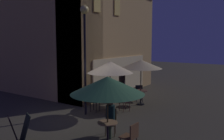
{
  "coord_description": "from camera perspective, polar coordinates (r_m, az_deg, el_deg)",
  "views": [
    {
      "loc": [
        -7.29,
        -6.85,
        3.21
      ],
      "look_at": [
        1.67,
        -0.77,
        1.96
      ],
      "focal_mm": 38.67,
      "sensor_mm": 36.0,
      "label": 1
    }
  ],
  "objects": [
    {
      "name": "street_lamp_near_corner",
      "position": [
        10.54,
        -6.47,
        8.01
      ],
      "size": [
        0.37,
        0.37,
        4.77
      ],
      "color": "black",
      "rests_on": "ground"
    },
    {
      "name": "patron_seated_0",
      "position": [
        8.38,
        -0.41,
        -10.68
      ],
      "size": [
        0.51,
        0.44,
        1.28
      ],
      "rotation": [
        0.0,
        0.0,
        -2.65
      ],
      "color": "#303F2A",
      "rests_on": "ground"
    },
    {
      "name": "patron_standing_1",
      "position": [
        13.08,
        2.39,
        -3.65
      ],
      "size": [
        0.35,
        0.35,
        1.75
      ],
      "rotation": [
        0.0,
        0.0,
        2.96
      ],
      "color": "black",
      "rests_on": "ground"
    },
    {
      "name": "cafe_chair_2",
      "position": [
        11.34,
        -4.44,
        -7.08
      ],
      "size": [
        0.44,
        0.44,
        0.87
      ],
      "rotation": [
        0.0,
        0.0,
        -1.4
      ],
      "color": "black",
      "rests_on": "ground"
    },
    {
      "name": "ground_plane",
      "position": [
        10.51,
        -8.82,
        -11.27
      ],
      "size": [
        60.0,
        60.0,
        0.0
      ],
      "primitive_type": "plane",
      "color": "#3A3529"
    },
    {
      "name": "cafe_chair_4",
      "position": [
        8.56,
        -0.3,
        -11.45
      ],
      "size": [
        0.53,
        0.53,
        0.91
      ],
      "rotation": [
        0.0,
        0.0,
        -2.65
      ],
      "color": "brown",
      "rests_on": "ground"
    },
    {
      "name": "cafe_chair_1",
      "position": [
        11.38,
        3.39,
        -6.9
      ],
      "size": [
        0.56,
        0.56,
        0.93
      ],
      "rotation": [
        0.0,
        0.0,
        2.68
      ],
      "color": "brown",
      "rests_on": "ground"
    },
    {
      "name": "cafe_table_2",
      "position": [
        7.76,
        -1.05,
        -13.9
      ],
      "size": [
        0.63,
        0.63,
        0.73
      ],
      "color": "black",
      "rests_on": "ground"
    },
    {
      "name": "cafe_table_1",
      "position": [
        10.96,
        -0.44,
        -7.53
      ],
      "size": [
        0.77,
        0.77,
        0.72
      ],
      "color": "black",
      "rests_on": "ground"
    },
    {
      "name": "cafe_building",
      "position": [
        15.21,
        -8.36,
        8.25
      ],
      "size": [
        7.94,
        8.32,
        7.34
      ],
      "color": "tan",
      "rests_on": "ground"
    },
    {
      "name": "patio_umbrella_2",
      "position": [
        7.39,
        -1.08,
        -3.64
      ],
      "size": [
        2.29,
        2.29,
        2.17
      ],
      "color": "black",
      "rests_on": "ground"
    },
    {
      "name": "cafe_chair_3",
      "position": [
        7.28,
        4.56,
        -15.04
      ],
      "size": [
        0.45,
        0.45,
        0.88
      ],
      "rotation": [
        0.0,
        0.0,
        1.52
      ],
      "color": "brown",
      "rests_on": "ground"
    },
    {
      "name": "patio_umbrella_1",
      "position": [
        10.69,
        -0.45,
        0.62
      ],
      "size": [
        2.05,
        2.05,
        2.36
      ],
      "color": "black",
      "rests_on": "ground"
    },
    {
      "name": "menu_sandwich_board",
      "position": [
        8.46,
        -21.07,
        -12.89
      ],
      "size": [
        0.81,
        0.77,
        0.88
      ],
      "rotation": [
        0.0,
        0.0,
        -0.44
      ],
      "color": "black",
      "rests_on": "ground"
    },
    {
      "name": "cafe_table_0",
      "position": [
        12.55,
        6.79,
        -5.74
      ],
      "size": [
        0.72,
        0.72,
        0.75
      ],
      "color": "black",
      "rests_on": "ground"
    },
    {
      "name": "patio_umbrella_0",
      "position": [
        12.31,
        6.89,
        1.34
      ],
      "size": [
        2.13,
        2.13,
        2.32
      ],
      "color": "black",
      "rests_on": "ground"
    },
    {
      "name": "cafe_chair_0",
      "position": [
        13.29,
        6.43,
        -5.08
      ],
      "size": [
        0.54,
        0.54,
        0.86
      ],
      "rotation": [
        0.0,
        0.0,
        -2.56
      ],
      "color": "black",
      "rests_on": "ground"
    }
  ]
}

